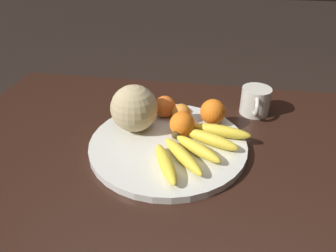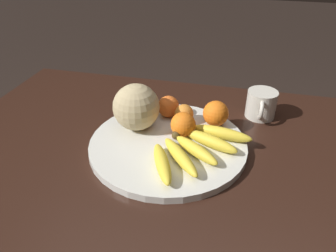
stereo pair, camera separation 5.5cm
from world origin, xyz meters
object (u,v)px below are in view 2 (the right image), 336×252
orange_front_right (184,114)px  orange_back_left (168,106)px  kitchen_table (161,185)px  banana_bunch (196,147)px  orange_mid_center (183,125)px  ceramic_mug (261,104)px  melon (136,107)px  fruit_bowl (168,144)px  orange_front_left (216,113)px

orange_front_right → orange_back_left: orange_back_left is taller
kitchen_table → banana_bunch: (-0.09, -0.01, 0.14)m
orange_mid_center → ceramic_mug: size_ratio=0.55×
melon → orange_back_left: (-0.07, -0.08, -0.03)m
melon → fruit_bowl: bearing=154.3°
kitchen_table → banana_bunch: size_ratio=4.63×
fruit_bowl → orange_front_left: 0.17m
fruit_bowl → orange_front_right: 0.12m
ceramic_mug → orange_mid_center: bearing=42.1°
banana_bunch → ceramic_mug: 0.31m
orange_front_left → orange_back_left: (0.15, -0.02, -0.00)m
banana_bunch → orange_back_left: 0.20m
kitchen_table → fruit_bowl: bearing=-101.9°
orange_front_right → orange_mid_center: (-0.01, 0.07, 0.01)m
fruit_bowl → melon: size_ratio=3.22×
orange_front_left → ceramic_mug: bearing=-138.9°
kitchen_table → orange_front_left: size_ratio=16.95×
melon → ceramic_mug: bearing=-152.5°
orange_back_left → ceramic_mug: (-0.28, -0.10, -0.01)m
melon → banana_bunch: bearing=155.8°
orange_front_right → ceramic_mug: size_ratio=0.45×
ceramic_mug → orange_front_left: bearing=41.1°
orange_back_left → fruit_bowl: bearing=103.0°
melon → orange_back_left: melon is taller
kitchen_table → orange_mid_center: size_ratio=18.19×
orange_mid_center → orange_back_left: orange_mid_center is taller
orange_front_left → banana_bunch: bearing=77.8°
banana_bunch → orange_front_left: 0.16m
fruit_bowl → orange_mid_center: 0.07m
orange_front_left → fruit_bowl: bearing=45.9°
fruit_bowl → ceramic_mug: ceramic_mug is taller
melon → orange_front_left: (-0.22, -0.07, -0.03)m
orange_mid_center → fruit_bowl: bearing=50.4°
banana_bunch → orange_front_right: 0.16m
kitchen_table → orange_mid_center: bearing=-116.7°
orange_front_left → orange_back_left: bearing=-6.7°
fruit_bowl → orange_front_left: size_ratio=5.74×
kitchen_table → banana_bunch: bearing=-173.2°
fruit_bowl → orange_front_right: size_ratio=7.60×
ceramic_mug → orange_front_right: bearing=28.6°
orange_front_left → melon: bearing=17.2°
fruit_bowl → orange_front_left: orange_front_left is taller
melon → ceramic_mug: (-0.35, -0.18, -0.04)m
kitchen_table → orange_back_left: bearing=-83.1°
kitchen_table → melon: bearing=-44.9°
orange_back_left → melon: bearing=49.2°
orange_front_right → orange_mid_center: 0.07m
orange_mid_center → banana_bunch: bearing=123.3°
fruit_bowl → ceramic_mug: bearing=-136.6°
kitchen_table → melon: melon is taller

